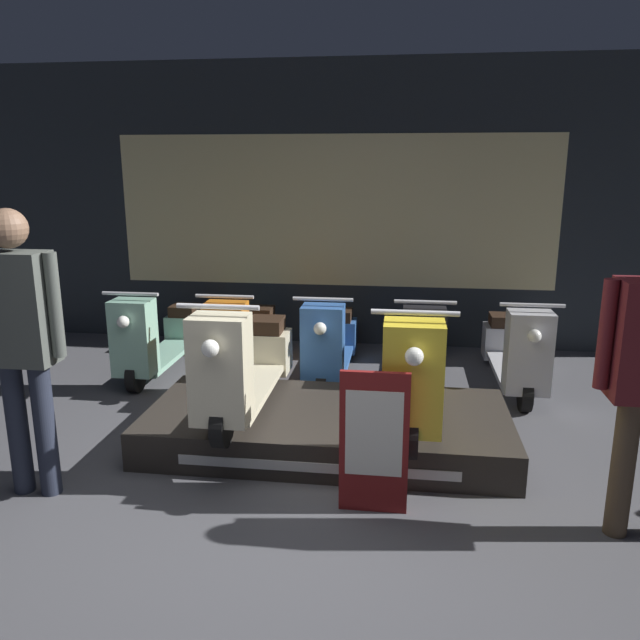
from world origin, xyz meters
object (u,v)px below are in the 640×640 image
scooter_backrow_0 (159,338)px  scooter_backrow_4 (515,351)px  scooter_backrow_2 (331,344)px  person_left_browsing (20,331)px  scooter_display_left (245,365)px  scooter_backrow_3 (421,347)px  scooter_backrow_1 (243,341)px  price_sign_board (374,442)px  scooter_display_right (411,372)px

scooter_backrow_0 → scooter_backrow_4: same height
scooter_backrow_2 → person_left_browsing: person_left_browsing is taller
scooter_display_left → scooter_backrow_3: (1.34, 1.58, -0.28)m
scooter_backrow_2 → scooter_backrow_4: 1.76m
scooter_backrow_1 → scooter_backrow_2: (0.88, 0.00, 0.00)m
scooter_backrow_0 → scooter_backrow_2: 1.76m
scooter_backrow_4 → price_sign_board: (-1.22, -2.39, 0.10)m
scooter_backrow_2 → price_sign_board: scooter_backrow_2 is taller
scooter_display_left → scooter_display_right: 1.22m
scooter_display_right → scooter_backrow_0: 2.99m
scooter_backrow_4 → price_sign_board: size_ratio=1.98×
scooter_backrow_4 → scooter_backrow_0: bearing=180.0°
scooter_backrow_3 → person_left_browsing: bearing=-135.7°
scooter_display_right → person_left_browsing: bearing=-160.2°
scooter_display_left → price_sign_board: (1.00, -0.81, -0.18)m
scooter_backrow_4 → person_left_browsing: (-3.39, -2.45, 0.73)m
scooter_display_left → scooter_backrow_0: scooter_display_left is taller
scooter_backrow_2 → scooter_display_right: bearing=-64.4°
scooter_backrow_3 → price_sign_board: bearing=-98.1°
scooter_display_left → person_left_browsing: person_left_browsing is taller
scooter_backrow_1 → scooter_backrow_2: same height
scooter_backrow_3 → scooter_backrow_2: bearing=180.0°
scooter_display_left → scooter_backrow_1: 1.66m
price_sign_board → scooter_backrow_2: bearing=102.7°
scooter_backrow_0 → scooter_backrow_3: size_ratio=1.00×
person_left_browsing → scooter_display_right: bearing=19.8°
scooter_display_left → person_left_browsing: size_ratio=0.98×
person_left_browsing → scooter_backrow_3: bearing=44.3°
scooter_display_right → scooter_backrow_4: (1.00, 1.58, -0.28)m
scooter_backrow_2 → scooter_backrow_3: same height
scooter_backrow_3 → scooter_display_left: bearing=-130.1°
scooter_display_right → scooter_backrow_3: size_ratio=1.00×
scooter_display_right → scooter_backrow_4: 1.89m
scooter_backrow_2 → scooter_display_left: bearing=-106.1°
scooter_backrow_1 → person_left_browsing: person_left_browsing is taller
scooter_backrow_1 → scooter_backrow_3: bearing=0.0°
scooter_display_left → scooter_display_right: size_ratio=1.00×
scooter_display_left → scooter_backrow_1: scooter_display_left is taller
price_sign_board → scooter_backrow_4: bearing=63.0°
scooter_backrow_2 → scooter_backrow_4: same height
price_sign_board → scooter_backrow_1: bearing=120.7°
person_left_browsing → price_sign_board: 2.26m
scooter_display_left → scooter_backrow_3: bearing=49.9°
scooter_display_right → scooter_backrow_3: 1.61m
scooter_backrow_0 → scooter_backrow_1: 0.88m
scooter_display_right → scooter_backrow_3: bearing=85.7°
scooter_display_right → scooter_backrow_0: scooter_display_right is taller
scooter_display_left → scooter_backrow_4: scooter_display_left is taller
scooter_backrow_1 → scooter_display_right: bearing=-44.0°
scooter_display_left → scooter_backrow_4: size_ratio=1.00×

